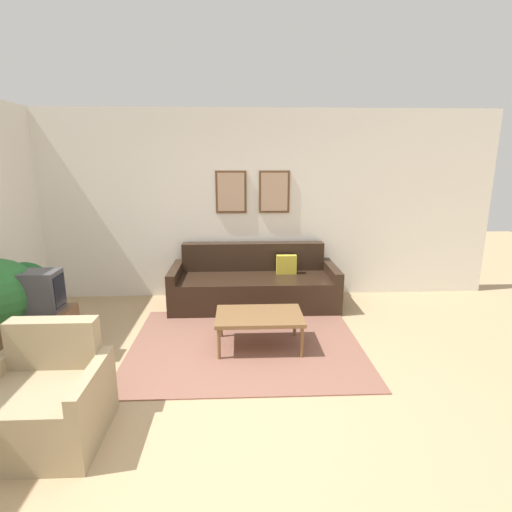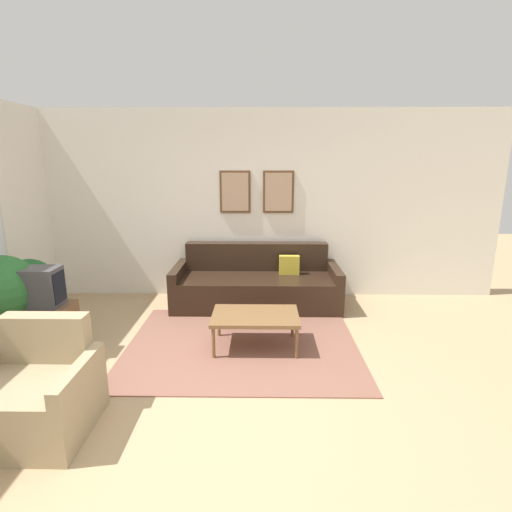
# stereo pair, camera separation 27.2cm
# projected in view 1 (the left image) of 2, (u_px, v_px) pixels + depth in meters

# --- Properties ---
(ground_plane) EXTENTS (16.00, 16.00, 0.00)m
(ground_plane) POSITION_uv_depth(u_px,v_px,m) (209.00, 408.00, 3.30)
(ground_plane) COLOR tan
(area_rug) EXTENTS (2.52, 2.03, 0.01)m
(area_rug) POSITION_uv_depth(u_px,v_px,m) (246.00, 345.00, 4.42)
(area_rug) COLOR brown
(area_rug) RESTS_ON ground_plane
(wall_back) EXTENTS (8.00, 0.09, 2.70)m
(wall_back) POSITION_uv_depth(u_px,v_px,m) (221.00, 206.00, 5.78)
(wall_back) COLOR white
(wall_back) RESTS_ON ground_plane
(couch) EXTENTS (2.28, 0.90, 0.83)m
(couch) POSITION_uv_depth(u_px,v_px,m) (254.00, 285.00, 5.60)
(couch) COLOR black
(couch) RESTS_ON ground_plane
(coffee_table) EXTENTS (0.93, 0.61, 0.38)m
(coffee_table) POSITION_uv_depth(u_px,v_px,m) (259.00, 317.00, 4.29)
(coffee_table) COLOR brown
(coffee_table) RESTS_ON ground_plane
(tv_stand) EXTENTS (0.83, 0.43, 0.55)m
(tv_stand) POSITION_uv_depth(u_px,v_px,m) (31.00, 336.00, 4.01)
(tv_stand) COLOR brown
(tv_stand) RESTS_ON ground_plane
(tv) EXTENTS (0.68, 0.28, 0.40)m
(tv) POSITION_uv_depth(u_px,v_px,m) (25.00, 291.00, 3.89)
(tv) COLOR #424247
(tv) RESTS_ON tv_stand
(armchair) EXTENTS (0.85, 0.76, 0.82)m
(armchair) POSITION_uv_depth(u_px,v_px,m) (43.00, 403.00, 2.90)
(armchair) COLOR tan
(armchair) RESTS_ON ground_plane
(potted_plant_tall) EXTENTS (0.70, 0.70, 1.08)m
(potted_plant_tall) POSITION_uv_depth(u_px,v_px,m) (0.00, 296.00, 3.88)
(potted_plant_tall) COLOR #935638
(potted_plant_tall) RESTS_ON ground_plane
(potted_plant_by_window) EXTENTS (0.56, 0.56, 0.90)m
(potted_plant_by_window) POSITION_uv_depth(u_px,v_px,m) (25.00, 290.00, 4.44)
(potted_plant_by_window) COLOR #383D42
(potted_plant_by_window) RESTS_ON ground_plane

